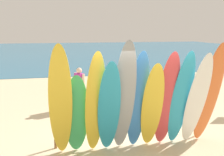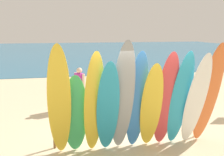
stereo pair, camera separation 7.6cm
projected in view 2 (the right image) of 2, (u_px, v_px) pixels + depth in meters
The scene contains 17 objects.
ground at pixel (83, 67), 20.43m from camera, with size 60.00×60.00×0.00m, color beige.
ocean_water at pixel (72, 51), 35.74m from camera, with size 60.00×40.00×0.02m, color teal.
surfboard_rack at pixel (131, 120), 6.84m from camera, with size 4.08×0.07×0.73m.
surfboard_yellow_0 at pixel (59, 103), 5.75m from camera, with size 0.52×0.07×2.80m, color yellow.
surfboard_green_1 at pixel (75, 115), 6.08m from camera, with size 0.57×0.08×2.01m, color #38B266.
surfboard_yellow_2 at pixel (94, 104), 5.97m from camera, with size 0.47×0.07×2.59m, color yellow.
surfboard_teal_3 at pixel (108, 108), 6.00m from camera, with size 0.53×0.07×2.41m, color #289EC6.
surfboard_grey_4 at pixel (123, 98), 6.04m from camera, with size 0.54×0.07×2.84m, color #999EA3.
surfboard_blue_5 at pixel (137, 101), 6.26m from camera, with size 0.52×0.08×2.53m, color #337AD1.
surfboard_yellow_6 at pixel (151, 106), 6.29m from camera, with size 0.53×0.07×2.31m, color yellow.
surfboard_red_7 at pixel (166, 101), 6.34m from camera, with size 0.55×0.08×2.55m, color #D13D42.
surfboard_teal_8 at pixel (180, 100), 6.39m from camera, with size 0.52×0.06×2.57m, color #289EC6.
surfboard_white_9 at pixel (196, 100), 6.42m from camera, with size 0.55×0.07×2.55m, color white.
surfboard_orange_10 at pixel (208, 95), 6.49m from camera, with size 0.56×0.08×2.76m, color orange.
beachgoer_near_rack at pixel (166, 88), 9.26m from camera, with size 0.58×0.27×1.55m.
beachgoer_by_water at pixel (80, 85), 9.69m from camera, with size 0.40×0.52×1.55m.
beach_chair_blue at pixel (202, 95), 10.16m from camera, with size 0.67×0.78×0.83m.
Camera 2 is at (-1.79, -6.29, 2.96)m, focal length 41.72 mm.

